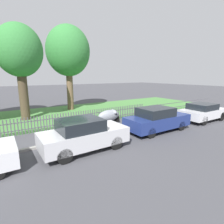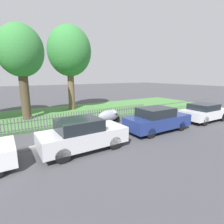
# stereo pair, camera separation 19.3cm
# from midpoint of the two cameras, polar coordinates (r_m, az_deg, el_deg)

# --- Properties ---
(ground_plane) EXTENTS (120.00, 120.00, 0.00)m
(ground_plane) POSITION_cam_midpoint_polar(r_m,az_deg,el_deg) (9.79, -11.45, -9.12)
(ground_plane) COLOR #424247
(kerb_stone) EXTENTS (36.37, 0.20, 0.12)m
(kerb_stone) POSITION_cam_midpoint_polar(r_m,az_deg,el_deg) (9.86, -11.69, -8.61)
(kerb_stone) COLOR gray
(kerb_stone) RESTS_ON ground
(grass_strip) EXTENTS (36.37, 8.71, 0.01)m
(grass_strip) POSITION_cam_midpoint_polar(r_m,az_deg,el_deg) (16.35, -20.74, -1.17)
(grass_strip) COLOR #477F3D
(grass_strip) RESTS_ON ground
(park_fence) EXTENTS (36.37, 0.05, 1.02)m
(park_fence) POSITION_cam_midpoint_polar(r_m,az_deg,el_deg) (12.13, -16.39, -2.75)
(park_fence) COLOR #4C4C51
(park_fence) RESTS_ON ground
(parked_car_black_saloon) EXTENTS (4.06, 1.77, 1.52)m
(parked_car_black_saloon) POSITION_cam_midpoint_polar(r_m,az_deg,el_deg) (8.31, -9.87, -7.26)
(parked_car_black_saloon) COLOR #BCBCC1
(parked_car_black_saloon) RESTS_ON ground
(parked_car_navy_estate) EXTENTS (4.32, 1.80, 1.52)m
(parked_car_navy_estate) POSITION_cam_midpoint_polar(r_m,az_deg,el_deg) (11.38, 14.02, -2.29)
(parked_car_navy_estate) COLOR navy
(parked_car_navy_estate) RESTS_ON ground
(parked_car_red_compact) EXTENTS (3.91, 1.86, 1.37)m
(parked_car_red_compact) POSITION_cam_midpoint_polar(r_m,az_deg,el_deg) (15.23, 27.22, 0.10)
(parked_car_red_compact) COLOR silver
(parked_car_red_compact) RESTS_ON ground
(covered_motorcycle) EXTENTS (1.82, 0.81, 1.04)m
(covered_motorcycle) POSITION_cam_midpoint_polar(r_m,az_deg,el_deg) (12.62, -1.36, -1.14)
(covered_motorcycle) COLOR black
(covered_motorcycle) RESTS_ON ground
(tree_behind_motorcycle) EXTENTS (3.39, 3.39, 7.24)m
(tree_behind_motorcycle) POSITION_cam_midpoint_polar(r_m,az_deg,el_deg) (15.42, -28.37, 16.79)
(tree_behind_motorcycle) COLOR #473828
(tree_behind_motorcycle) RESTS_ON ground
(tree_mid_park) EXTENTS (4.23, 4.23, 8.26)m
(tree_mid_park) POSITION_cam_midpoint_polar(r_m,az_deg,el_deg) (18.59, -14.44, 18.53)
(tree_mid_park) COLOR brown
(tree_mid_park) RESTS_ON ground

